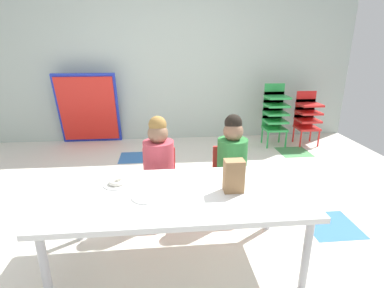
{
  "coord_description": "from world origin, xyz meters",
  "views": [
    {
      "loc": [
        -0.05,
        -2.54,
        1.49
      ],
      "look_at": [
        0.14,
        -0.52,
        0.8
      ],
      "focal_mm": 28.08,
      "sensor_mm": 36.0,
      "label": 1
    }
  ],
  "objects": [
    {
      "name": "ground_plane",
      "position": [
        -0.0,
        -0.0,
        -0.01
      ],
      "size": [
        5.93,
        4.52,
        0.02
      ],
      "color": "silver"
    },
    {
      "name": "paper_plate_near_edge",
      "position": [
        -0.39,
        -0.61,
        0.56
      ],
      "size": [
        0.18,
        0.18,
        0.01
      ],
      "primitive_type": "cylinder",
      "color": "white",
      "rests_on": "craft_table"
    },
    {
      "name": "kid_chair_red_stack",
      "position": [
        2.12,
        1.72,
        0.46
      ],
      "size": [
        0.32,
        0.3,
        0.8
      ],
      "color": "red",
      "rests_on": "ground_plane"
    },
    {
      "name": "seated_child_near_camera",
      "position": [
        -0.1,
        -0.15,
        0.55
      ],
      "size": [
        0.33,
        0.33,
        0.92
      ],
      "color": "red",
      "rests_on": "ground_plane"
    },
    {
      "name": "craft_table",
      "position": [
        0.02,
        -0.77,
        0.51
      ],
      "size": [
        1.69,
        0.78,
        0.55
      ],
      "color": "white",
      "rests_on": "ground_plane"
    },
    {
      "name": "kid_chair_green_stack",
      "position": [
        1.61,
        1.72,
        0.52
      ],
      "size": [
        0.32,
        0.3,
        0.92
      ],
      "color": "green",
      "rests_on": "ground_plane"
    },
    {
      "name": "seated_child_middle_seat",
      "position": [
        0.53,
        -0.15,
        0.55
      ],
      "size": [
        0.34,
        0.34,
        0.92
      ],
      "color": "red",
      "rests_on": "ground_plane"
    },
    {
      "name": "paper_plate_center_table",
      "position": [
        -0.18,
        -0.82,
        0.56
      ],
      "size": [
        0.18,
        0.18,
        0.01
      ],
      "primitive_type": "cylinder",
      "color": "white",
      "rests_on": "craft_table"
    },
    {
      "name": "donut_powdered_on_plate",
      "position": [
        -0.39,
        -0.61,
        0.57
      ],
      "size": [
        0.11,
        0.11,
        0.03
      ],
      "primitive_type": "torus",
      "color": "white",
      "rests_on": "craft_table"
    },
    {
      "name": "paper_bag_brown",
      "position": [
        0.39,
        -0.78,
        0.66
      ],
      "size": [
        0.13,
        0.09,
        0.22
      ],
      "primitive_type": "cube",
      "color": "#9E754C",
      "rests_on": "craft_table"
    },
    {
      "name": "folded_activity_table",
      "position": [
        -1.18,
        2.06,
        0.54
      ],
      "size": [
        0.9,
        0.29,
        1.09
      ],
      "color": "#1E33BF",
      "rests_on": "ground_plane"
    },
    {
      "name": "back_wall",
      "position": [
        0.0,
        2.26,
        1.29
      ],
      "size": [
        5.93,
        0.1,
        2.58
      ],
      "primitive_type": "cube",
      "color": "#B2C1B7",
      "rests_on": "ground_plane"
    }
  ]
}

